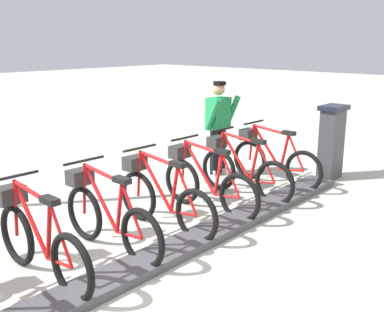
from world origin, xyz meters
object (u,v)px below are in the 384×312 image
at_px(bike_docked_2, 205,182).
at_px(bike_docked_5, 38,239).
at_px(bike_docked_1, 241,169).
at_px(bike_docked_4, 107,216).
at_px(worker_near_rack, 219,125).
at_px(bike_docked_0, 272,159).
at_px(payment_kiosk, 331,141).
at_px(bike_docked_3, 161,197).

bearing_deg(bike_docked_2, bike_docked_5, 90.00).
distance_m(bike_docked_1, bike_docked_4, 2.56).
relative_size(bike_docked_5, worker_near_rack, 1.04).
bearing_deg(bike_docked_0, payment_kiosk, -120.51).
bearing_deg(bike_docked_1, bike_docked_5, 90.00).
bearing_deg(bike_docked_2, bike_docked_4, 90.00).
xyz_separation_m(bike_docked_1, bike_docked_3, (0.00, 1.71, 0.00)).
xyz_separation_m(bike_docked_2, worker_near_rack, (1.02, -1.55, 0.48)).
distance_m(bike_docked_5, worker_near_rack, 4.26).
height_order(bike_docked_3, bike_docked_5, same).
bearing_deg(bike_docked_0, bike_docked_1, 90.00).
relative_size(payment_kiosk, bike_docked_0, 0.74).
bearing_deg(worker_near_rack, bike_docked_0, -171.02).
bearing_deg(bike_docked_5, bike_docked_2, -90.00).
bearing_deg(payment_kiosk, worker_near_rack, 35.40).
bearing_deg(bike_docked_4, bike_docked_1, -90.00).
bearing_deg(bike_docked_2, bike_docked_0, -90.00).
distance_m(bike_docked_1, bike_docked_3, 1.71).
bearing_deg(bike_docked_4, bike_docked_0, -90.00).
relative_size(bike_docked_3, bike_docked_4, 1.00).
xyz_separation_m(bike_docked_3, bike_docked_4, (0.00, 0.85, 0.00)).
bearing_deg(bike_docked_4, bike_docked_2, -90.00).
relative_size(payment_kiosk, bike_docked_1, 0.74).
distance_m(payment_kiosk, bike_docked_1, 1.93).
height_order(bike_docked_2, bike_docked_3, same).
bearing_deg(bike_docked_3, bike_docked_1, -90.00).
relative_size(bike_docked_0, bike_docked_2, 1.00).
xyz_separation_m(bike_docked_3, worker_near_rack, (1.02, -2.40, 0.48)).
distance_m(bike_docked_0, bike_docked_5, 4.27).
xyz_separation_m(bike_docked_1, bike_docked_2, (0.00, 0.85, 0.00)).
relative_size(bike_docked_3, worker_near_rack, 1.04).
relative_size(bike_docked_0, bike_docked_5, 1.00).
bearing_deg(worker_near_rack, bike_docked_5, 103.95).
bearing_deg(bike_docked_5, bike_docked_3, -90.00).
bearing_deg(worker_near_rack, payment_kiosk, -144.60).
bearing_deg(bike_docked_1, bike_docked_2, 90.00).
height_order(bike_docked_2, bike_docked_5, same).
xyz_separation_m(bike_docked_0, bike_docked_5, (0.00, 4.27, 0.00)).
height_order(bike_docked_0, bike_docked_5, same).
relative_size(bike_docked_0, bike_docked_3, 1.00).
relative_size(bike_docked_0, bike_docked_4, 1.00).
height_order(payment_kiosk, bike_docked_2, payment_kiosk).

